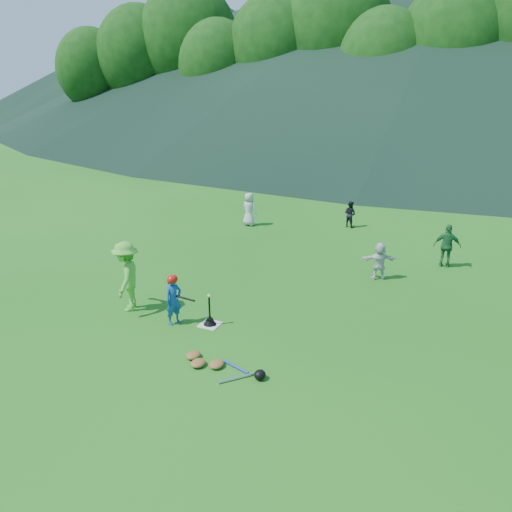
% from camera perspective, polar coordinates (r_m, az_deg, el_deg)
% --- Properties ---
extents(ground, '(120.00, 120.00, 0.00)m').
position_cam_1_polar(ground, '(11.70, -5.28, -7.85)').
color(ground, '#165D15').
rests_on(ground, ground).
extents(home_plate, '(0.45, 0.45, 0.02)m').
position_cam_1_polar(home_plate, '(11.69, -5.28, -7.81)').
color(home_plate, silver).
rests_on(home_plate, ground).
extents(baseball, '(0.08, 0.08, 0.08)m').
position_cam_1_polar(baseball, '(11.38, -5.39, -4.54)').
color(baseball, white).
rests_on(baseball, batting_tee).
extents(batter_child, '(0.41, 0.50, 1.18)m').
position_cam_1_polar(batter_child, '(11.63, -9.41, -4.98)').
color(batter_child, '#16479C').
rests_on(batter_child, ground).
extents(adult_coach, '(1.06, 1.29, 1.74)m').
position_cam_1_polar(adult_coach, '(12.47, -14.55, -2.27)').
color(adult_coach, '#54C138').
rests_on(adult_coach, ground).
extents(fielder_a, '(0.68, 0.49, 1.29)m').
position_cam_1_polar(fielder_a, '(19.40, -0.79, 5.36)').
color(fielder_a, beige).
rests_on(fielder_a, ground).
extents(fielder_b, '(0.59, 0.53, 1.01)m').
position_cam_1_polar(fielder_b, '(19.57, 10.68, 4.73)').
color(fielder_b, black).
rests_on(fielder_b, ground).
extents(fielder_c, '(0.80, 0.40, 1.32)m').
position_cam_1_polar(fielder_c, '(16.03, 21.01, 1.09)').
color(fielder_c, '#1F6933').
rests_on(fielder_c, ground).
extents(fielder_d, '(1.05, 0.71, 1.08)m').
position_cam_1_polar(fielder_d, '(14.49, 13.92, -0.55)').
color(fielder_d, silver).
rests_on(fielder_d, ground).
extents(batting_tee, '(0.30, 0.30, 0.68)m').
position_cam_1_polar(batting_tee, '(11.64, -5.30, -7.29)').
color(batting_tee, black).
rests_on(batting_tee, home_plate).
extents(batter_gear, '(0.73, 0.26, 0.54)m').
position_cam_1_polar(batter_gear, '(11.43, -9.44, -2.82)').
color(batter_gear, '#BA150C').
rests_on(batter_gear, ground).
extents(equipment_pile, '(1.80, 0.78, 0.19)m').
position_cam_1_polar(equipment_pile, '(10.07, -4.56, -12.25)').
color(equipment_pile, olive).
rests_on(equipment_pile, ground).
extents(outfield_fence, '(70.07, 0.08, 1.33)m').
position_cam_1_polar(outfield_fence, '(37.59, 17.16, 11.42)').
color(outfield_fence, gray).
rests_on(outfield_fence, ground).
extents(tree_line, '(70.04, 11.40, 14.82)m').
position_cam_1_polar(tree_line, '(43.15, 19.80, 22.12)').
color(tree_line, '#382314').
rests_on(tree_line, ground).
extents(distant_hills, '(155.00, 140.00, 32.00)m').
position_cam_1_polar(distant_hills, '(92.16, 18.71, 24.43)').
color(distant_hills, black).
rests_on(distant_hills, ground).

